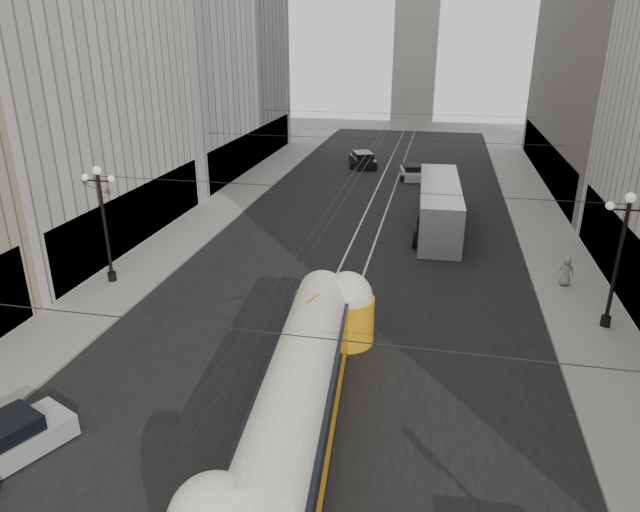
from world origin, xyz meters
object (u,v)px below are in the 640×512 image
at_px(sedan_silver, 0,445).
at_px(pedestrian_sidewalk_right, 566,271).
at_px(city_bus, 439,204).
at_px(streetcar, 301,389).

bearing_deg(sedan_silver, pedestrian_sidewalk_right, 41.89).
height_order(city_bus, pedestrian_sidewalk_right, city_bus).
bearing_deg(pedestrian_sidewalk_right, city_bus, -39.72).
relative_size(city_bus, sedan_silver, 2.71).
xyz_separation_m(streetcar, sedan_silver, (-8.98, -3.55, -1.00)).
distance_m(city_bus, pedestrian_sidewalk_right, 11.26).
distance_m(streetcar, pedestrian_sidewalk_right, 18.23).
relative_size(sedan_silver, pedestrian_sidewalk_right, 2.94).
bearing_deg(pedestrian_sidewalk_right, streetcar, 64.90).
distance_m(streetcar, sedan_silver, 9.70).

